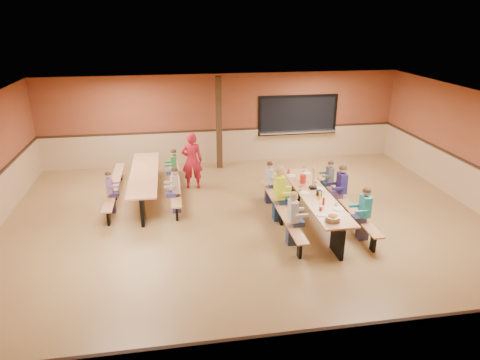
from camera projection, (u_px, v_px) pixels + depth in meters
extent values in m
plane|color=brown|center=(250.00, 227.00, 10.31)|extent=(12.00, 12.00, 0.00)
cube|color=brown|center=(223.00, 119.00, 14.36)|extent=(12.00, 0.04, 3.00)
cube|color=brown|center=(326.00, 307.00, 5.17)|extent=(12.00, 0.04, 3.00)
cube|color=white|center=(251.00, 104.00, 9.22)|extent=(12.00, 10.00, 0.04)
cube|color=black|center=(298.00, 115.00, 14.71)|extent=(2.60, 0.06, 1.20)
cube|color=silver|center=(298.00, 132.00, 14.83)|extent=(2.70, 0.28, 0.06)
cube|color=#332011|center=(219.00, 124.00, 13.78)|extent=(0.18, 0.18, 3.00)
cube|color=#C17E4C|center=(315.00, 195.00, 10.34)|extent=(0.75, 3.60, 0.04)
cube|color=black|center=(337.00, 239.00, 9.05)|extent=(0.08, 0.60, 0.70)
cube|color=black|center=(296.00, 185.00, 11.90)|extent=(0.08, 0.60, 0.70)
cube|color=#C17E4C|center=(281.00, 208.00, 10.32)|extent=(0.26, 3.60, 0.04)
cube|color=black|center=(281.00, 216.00, 10.40)|extent=(0.06, 0.18, 0.41)
cube|color=#C17E4C|center=(346.00, 203.00, 10.57)|extent=(0.26, 3.60, 0.04)
cube|color=black|center=(345.00, 212.00, 10.65)|extent=(0.06, 0.18, 0.41)
cube|color=#C17E4C|center=(144.00, 173.00, 11.74)|extent=(0.75, 3.60, 0.04)
cube|color=black|center=(143.00, 209.00, 10.45)|extent=(0.08, 0.60, 0.70)
cube|color=black|center=(147.00, 167.00, 13.30)|extent=(0.08, 0.60, 0.70)
cube|color=#C17E4C|center=(114.00, 185.00, 11.72)|extent=(0.26, 3.60, 0.04)
cube|color=black|center=(115.00, 192.00, 11.80)|extent=(0.06, 0.18, 0.41)
cube|color=#C17E4C|center=(175.00, 181.00, 11.97)|extent=(0.26, 3.60, 0.04)
cube|color=black|center=(175.00, 189.00, 12.05)|extent=(0.06, 0.18, 0.41)
imported|color=#AF1426|center=(192.00, 161.00, 12.38)|extent=(0.63, 0.43, 1.67)
cylinder|color=red|center=(303.00, 179.00, 10.97)|extent=(0.16, 0.16, 0.22)
cube|color=black|center=(319.00, 193.00, 10.23)|extent=(0.10, 0.14, 0.13)
cylinder|color=yellow|center=(320.00, 195.00, 10.04)|extent=(0.06, 0.06, 0.17)
cylinder|color=#B2140F|center=(324.00, 201.00, 9.73)|extent=(0.06, 0.06, 0.17)
cube|color=black|center=(313.00, 188.00, 10.64)|extent=(0.16, 0.16, 0.06)
cube|color=#C17E4C|center=(314.00, 177.00, 10.54)|extent=(0.02, 0.09, 0.50)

